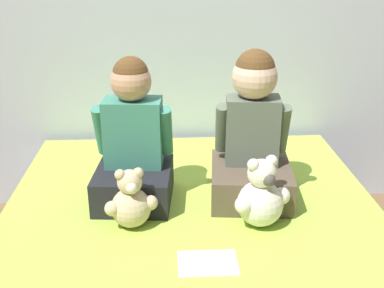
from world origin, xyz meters
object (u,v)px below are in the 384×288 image
bed (194,268)px  teddy_bear_held_by_left_child (131,202)px  child_on_left (133,145)px  teddy_bear_held_by_right_child (261,197)px  sign_card (208,263)px  child_on_right (252,139)px

bed → teddy_bear_held_by_left_child: size_ratio=7.54×
bed → teddy_bear_held_by_left_child: (-0.25, -0.01, 0.32)m
bed → teddy_bear_held_by_left_child: bearing=-178.7°
child_on_left → teddy_bear_held_by_right_child: child_on_left is taller
bed → sign_card: sign_card is taller
bed → child_on_left: (-0.25, 0.23, 0.47)m
bed → child_on_left: bearing=136.4°
child_on_right → sign_card: bearing=-108.9°
bed → teddy_bear_held_by_right_child: 0.43m
child_on_left → teddy_bear_held_by_left_child: bearing=-85.5°
child_on_right → sign_card: child_on_right is taller
bed → teddy_bear_held_by_right_child: teddy_bear_held_by_right_child is taller
teddy_bear_held_by_left_child → teddy_bear_held_by_right_child: bearing=-15.4°
bed → child_on_right: 0.60m
child_on_left → sign_card: bearing=-56.0°
child_on_right → teddy_bear_held_by_right_child: child_on_right is taller
bed → child_on_right: child_on_right is taller
bed → teddy_bear_held_by_right_child: size_ratio=6.49×
teddy_bear_held_by_left_child → child_on_right: bearing=11.4°
child_on_left → teddy_bear_held_by_right_child: bearing=-21.6°
teddy_bear_held_by_right_child → child_on_right: bearing=67.8°
teddy_bear_held_by_left_child → sign_card: (0.28, -0.26, -0.10)m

